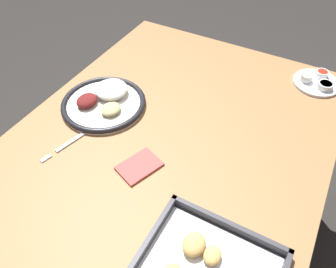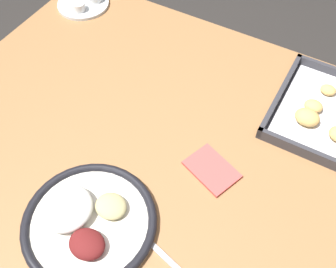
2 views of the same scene
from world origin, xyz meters
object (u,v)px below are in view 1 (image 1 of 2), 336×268
Objects in this scene: fork at (72,141)px; saucer_plate at (317,81)px; napkin at (139,166)px; dinner_plate at (104,101)px.

fork is 0.89m from saucer_plate.
saucer_plate is 0.74m from napkin.
dinner_plate is 0.78m from saucer_plate.
napkin is (0.64, -0.37, -0.01)m from saucer_plate.
dinner_plate reaches higher than fork.
saucer_plate is 1.19× the size of napkin.
dinner_plate is 2.04× the size of napkin.
fork is at bearing -42.50° from saucer_plate.
fork is 0.24m from napkin.
dinner_plate is at bearing -124.93° from napkin.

